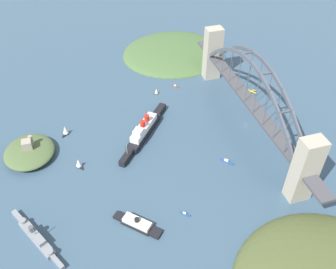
{
  "coord_description": "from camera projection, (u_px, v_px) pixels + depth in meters",
  "views": [
    {
      "loc": [
        -241.89,
        152.18,
        231.26
      ],
      "look_at": [
        0.0,
        79.18,
        8.0
      ],
      "focal_mm": 39.27,
      "sensor_mm": 36.0,
      "label": 1
    }
  ],
  "objects": [
    {
      "name": "fort_island_mid_harbor",
      "position": [
        29.0,
        151.0,
        324.77
      ],
      "size": [
        47.76,
        44.01,
        18.31
      ],
      "color": "#4C6038",
      "rests_on": "ground"
    },
    {
      "name": "small_boat_3",
      "position": [
        227.0,
        161.0,
        321.28
      ],
      "size": [
        10.21,
        9.25,
        2.56
      ],
      "color": "#234C8C",
      "rests_on": "ground"
    },
    {
      "name": "harbor_ferry_steamer",
      "position": [
        138.0,
        224.0,
        270.94
      ],
      "size": [
        32.64,
        33.1,
        8.15
      ],
      "color": "black",
      "rests_on": "ground"
    },
    {
      "name": "seaplane_taxiing_near_bridge",
      "position": [
        252.0,
        92.0,
        398.24
      ],
      "size": [
        11.06,
        9.38,
        5.02
      ],
      "color": "#B7B7B2",
      "rests_on": "ground"
    },
    {
      "name": "harbor_arch_bridge",
      "position": [
        250.0,
        99.0,
        338.82
      ],
      "size": [
        244.32,
        17.79,
        72.72
      ],
      "color": "#ADA38E",
      "rests_on": "ground"
    },
    {
      "name": "naval_cruiser",
      "position": [
        36.0,
        237.0,
        261.56
      ],
      "size": [
        59.59,
        34.93,
        17.52
      ],
      "color": "gray",
      "rests_on": "ground"
    },
    {
      "name": "small_boat_5",
      "position": [
        65.0,
        130.0,
        346.43
      ],
      "size": [
        8.59,
        8.01,
        10.82
      ],
      "color": "black",
      "rests_on": "ground"
    },
    {
      "name": "small_boat_4",
      "position": [
        79.0,
        163.0,
        314.73
      ],
      "size": [
        8.61,
        6.89,
        9.77
      ],
      "color": "black",
      "rests_on": "ground"
    },
    {
      "name": "headland_east_shore",
      "position": [
        175.0,
        54.0,
        465.11
      ],
      "size": [
        118.58,
        129.04,
        17.5
      ],
      "color": "#476638",
      "rests_on": "ground"
    },
    {
      "name": "small_boat_1",
      "position": [
        175.0,
        86.0,
        409.25
      ],
      "size": [
        6.35,
        6.33,
        2.18
      ],
      "color": "brown",
      "rests_on": "ground"
    },
    {
      "name": "ground_plane",
      "position": [
        245.0,
        125.0,
        359.61
      ],
      "size": [
        1400.0,
        1400.0,
        0.0
      ],
      "primitive_type": "plane",
      "color": "#385166"
    },
    {
      "name": "small_boat_0",
      "position": [
        185.0,
        214.0,
        279.61
      ],
      "size": [
        6.26,
        6.61,
        2.06
      ],
      "color": "#234C8C",
      "rests_on": "ground"
    },
    {
      "name": "small_boat_2",
      "position": [
        156.0,
        91.0,
        397.34
      ],
      "size": [
        4.08,
        6.83,
        7.23
      ],
      "color": "brown",
      "rests_on": "ground"
    },
    {
      "name": "ocean_liner",
      "position": [
        144.0,
        130.0,
        345.54
      ],
      "size": [
        74.69,
        62.55,
        18.38
      ],
      "color": "black",
      "rests_on": "ground"
    }
  ]
}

